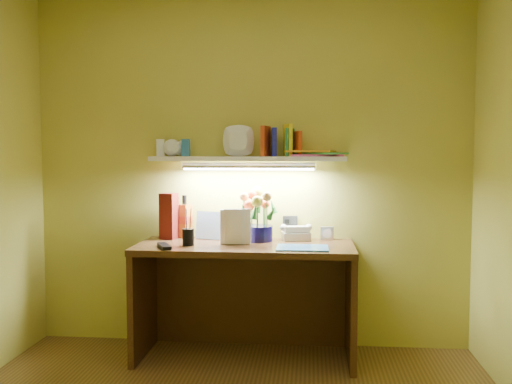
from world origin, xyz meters
TOP-DOWN VIEW (x-y plane):
  - desk at (0.00, 1.20)m, footprint 1.40×0.60m
  - flower_bouquet at (0.07, 1.35)m, footprint 0.27×0.27m
  - telephone at (0.32, 1.40)m, footprint 0.21×0.17m
  - desk_clock at (0.53, 1.45)m, footprint 0.09×0.05m
  - whisky_bottle at (-0.45, 1.45)m, footprint 0.10×0.10m
  - whisky_box at (-0.55, 1.38)m, footprint 0.12×0.12m
  - pen_cup at (-0.35, 1.12)m, footprint 0.08×0.08m
  - art_card at (-0.27, 1.40)m, footprint 0.19×0.09m
  - tv_remote at (-0.48, 1.01)m, footprint 0.13×0.20m
  - blue_folder at (0.37, 1.07)m, footprint 0.32×0.23m
  - desk_book_a at (-0.13, 1.17)m, footprint 0.17×0.05m
  - desk_book_b at (-0.16, 1.19)m, footprint 0.16×0.02m
  - wall_shelf at (0.01, 1.38)m, footprint 1.32×0.33m

SIDE VIEW (x-z plane):
  - desk at x=0.00m, z-range 0.00..0.75m
  - blue_folder at x=0.37m, z-range 0.75..0.76m
  - tv_remote at x=-0.48m, z-range 0.75..0.77m
  - desk_clock at x=0.53m, z-range 0.75..0.84m
  - telephone at x=0.32m, z-range 0.75..0.86m
  - pen_cup at x=-0.35m, z-range 0.75..0.93m
  - art_card at x=-0.27m, z-range 0.75..0.94m
  - desk_book_b at x=-0.16m, z-range 0.75..0.98m
  - desk_book_a at x=-0.13m, z-range 0.75..0.98m
  - whisky_bottle at x=-0.45m, z-range 0.75..1.05m
  - whisky_box at x=-0.55m, z-range 0.75..1.06m
  - flower_bouquet at x=0.07m, z-range 0.75..1.11m
  - wall_shelf at x=0.01m, z-range 1.21..1.46m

